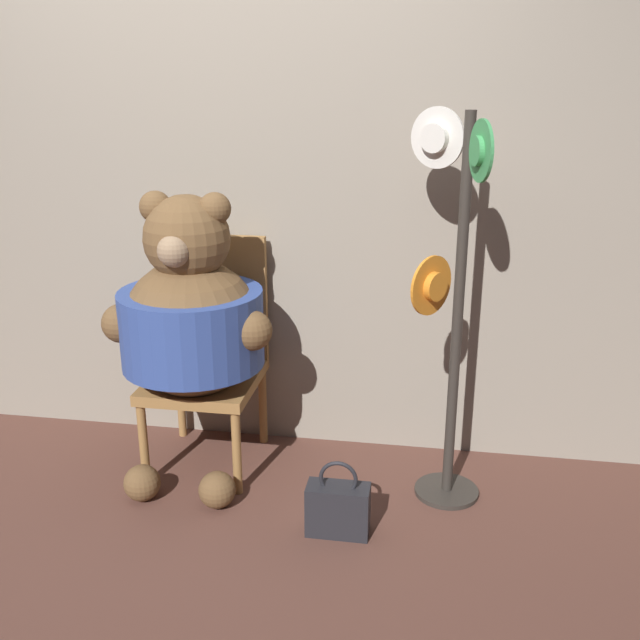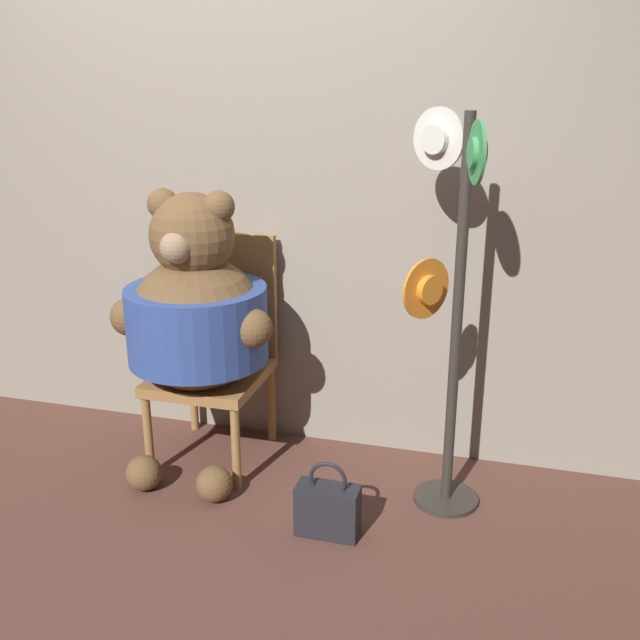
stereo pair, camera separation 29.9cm
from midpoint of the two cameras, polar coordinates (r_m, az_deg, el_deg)
The scene contains 6 objects.
ground_plane at distance 3.22m, azimuth -12.65°, elevation -14.40°, with size 14.00×14.00×0.00m, color brown.
wall_back at distance 3.45m, azimuth -9.49°, elevation 8.15°, with size 8.00×0.10×2.24m.
chair at distance 3.39m, azimuth -11.32°, elevation -2.45°, with size 0.49×0.54×1.05m.
teddy_bear at distance 3.16m, azimuth -12.97°, elevation 0.02°, with size 0.75×0.67×1.30m.
hat_display_rack at distance 2.85m, azimuth 7.47°, elevation 1.93°, with size 0.36×0.38×1.64m.
handbag_on_ground at distance 2.93m, azimuth -1.57°, elevation -14.88°, with size 0.25×0.12×0.32m.
Camera 1 is at (0.95, -2.51, 1.73)m, focal length 40.00 mm.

